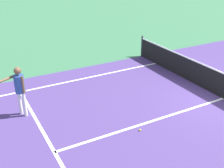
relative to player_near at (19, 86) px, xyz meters
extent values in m
plane|color=#38724C|center=(2.34, 6.69, -1.05)|extent=(60.00, 60.00, 0.00)
cube|color=#4C387A|center=(2.34, 6.69, -1.05)|extent=(10.62, 24.40, 0.00)
cube|color=white|center=(-1.77, 0.75, -1.04)|extent=(0.10, 11.89, 0.01)
cube|color=white|center=(2.34, 0.29, -1.04)|extent=(8.22, 0.10, 0.01)
cube|color=white|center=(2.34, 3.49, -1.04)|extent=(0.10, 6.40, 0.01)
cylinder|color=#33383D|center=(-2.97, 6.69, -0.51)|extent=(0.09, 0.09, 1.07)
cylinder|color=white|center=(0.09, 0.08, -0.63)|extent=(0.11, 0.11, 0.83)
cylinder|color=white|center=(-0.11, -0.02, -0.63)|extent=(0.11, 0.11, 0.83)
cylinder|color=#2D4C99|center=(-0.01, 0.03, 0.07)|extent=(0.32, 0.32, 0.58)
sphere|color=brown|center=(-0.01, 0.03, 0.52)|extent=(0.23, 0.23, 0.23)
cylinder|color=brown|center=(0.14, 0.11, 0.08)|extent=(0.08, 0.08, 0.56)
cylinder|color=brown|center=(-0.03, -0.30, 0.31)|extent=(0.34, 0.53, 0.08)
sphere|color=#CCE033|center=(2.61, 2.86, -1.01)|extent=(0.07, 0.07, 0.07)
camera|label=1|loc=(8.43, -1.28, 3.82)|focal=45.45mm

